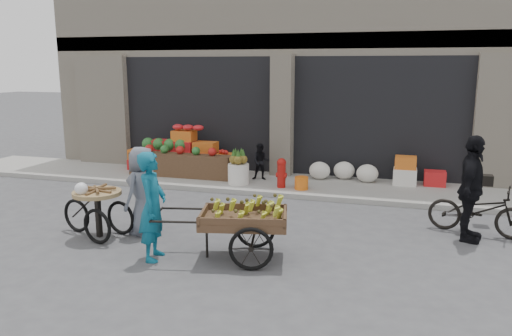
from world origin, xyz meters
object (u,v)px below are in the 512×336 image
(vendor_grey, at_px, (143,191))
(tricycle_cart, at_px, (97,206))
(banana_cart, at_px, (241,216))
(cyclist, at_px, (471,189))
(seated_person, at_px, (261,162))
(vendor_woman, at_px, (153,206))
(pineapple_bin, at_px, (238,174))
(fire_hydrant, at_px, (281,172))
(bicycle, at_px, (478,210))
(orange_bucket, at_px, (301,183))

(vendor_grey, bearing_deg, tricycle_cart, -49.75)
(tricycle_cart, distance_m, vendor_grey, 0.82)
(banana_cart, bearing_deg, vendor_grey, 150.05)
(cyclist, bearing_deg, seated_person, 70.10)
(banana_cart, distance_m, vendor_woman, 1.37)
(pineapple_bin, distance_m, seated_person, 0.75)
(fire_hydrant, relative_size, vendor_grey, 0.45)
(pineapple_bin, bearing_deg, bicycle, -20.74)
(seated_person, bearing_deg, vendor_woman, -102.20)
(seated_person, height_order, vendor_grey, vendor_grey)
(vendor_grey, relative_size, cyclist, 0.86)
(pineapple_bin, height_order, cyclist, cyclist)
(fire_hydrant, xyz_separation_m, bicycle, (4.11, -1.92, -0.05))
(fire_hydrant, relative_size, tricycle_cart, 0.49)
(pineapple_bin, relative_size, vendor_grey, 0.33)
(pineapple_bin, height_order, vendor_woman, vendor_woman)
(fire_hydrant, distance_m, tricycle_cart, 4.64)
(vendor_woman, xyz_separation_m, cyclist, (4.81, 2.33, 0.07))
(seated_person, distance_m, banana_cart, 5.02)
(orange_bucket, relative_size, vendor_grey, 0.20)
(bicycle, bearing_deg, orange_bucket, 75.50)
(pineapple_bin, distance_m, bicycle, 5.57)
(tricycle_cart, bearing_deg, pineapple_bin, 84.77)
(seated_person, bearing_deg, tricycle_cart, -119.36)
(vendor_woman, height_order, bicycle, vendor_woman)
(banana_cart, distance_m, bicycle, 4.38)
(seated_person, xyz_separation_m, bicycle, (4.81, -2.57, -0.13))
(fire_hydrant, bearing_deg, banana_cart, -84.63)
(banana_cart, height_order, tricycle_cart, banana_cart)
(pineapple_bin, distance_m, orange_bucket, 1.61)
(vendor_woman, relative_size, cyclist, 0.93)
(vendor_woman, relative_size, vendor_grey, 1.07)
(cyclist, bearing_deg, fire_hydrant, 72.20)
(bicycle, bearing_deg, tricycle_cart, 120.89)
(orange_bucket, bearing_deg, banana_cart, -91.38)
(vendor_woman, distance_m, cyclist, 5.35)
(seated_person, height_order, vendor_woman, vendor_woman)
(orange_bucket, relative_size, seated_person, 0.34)
(bicycle, bearing_deg, pineapple_bin, 82.18)
(tricycle_cart, relative_size, bicycle, 0.85)
(banana_cart, distance_m, tricycle_cart, 2.75)
(fire_hydrant, bearing_deg, bicycle, -25.07)
(pineapple_bin, relative_size, seated_person, 0.56)
(pineapple_bin, bearing_deg, fire_hydrant, -2.60)
(vendor_woman, bearing_deg, fire_hydrant, -22.23)
(vendor_woman, height_order, cyclist, cyclist)
(pineapple_bin, xyz_separation_m, tricycle_cart, (-1.24, -4.06, 0.20))
(seated_person, bearing_deg, orange_bucket, -40.26)
(vendor_woman, distance_m, vendor_grey, 1.28)
(banana_cart, height_order, vendor_woman, vendor_woman)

